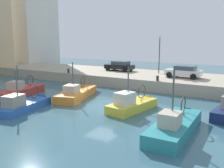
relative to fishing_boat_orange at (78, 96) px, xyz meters
The scene contains 13 objects.
water_surface 3.98m from the fishing_boat_orange, 110.53° to the right, with size 80.00×80.00×0.00m, color #386070.
quay_wall 10.78m from the fishing_boat_orange, 20.27° to the right, with size 9.00×56.00×1.20m, color #ADA08C.
fishing_boat_orange is the anchor object (origin of this frame).
fishing_boat_yellow 6.53m from the fishing_boat_orange, 99.24° to the right, with size 5.61×2.67×4.23m.
fishing_boat_red 5.68m from the fishing_boat_orange, 112.05° to the left, with size 6.47×2.84×3.88m.
fishing_boat_blue 5.36m from the fishing_boat_orange, 168.84° to the left, with size 5.92×2.57×3.94m.
fishing_boat_teal 11.39m from the fishing_boat_orange, 110.86° to the right, with size 6.89×2.12×4.68m.
parked_car_white 12.29m from the fishing_boat_orange, 37.98° to the right, with size 2.07×3.95×1.36m.
parked_car_black 11.61m from the fishing_boat_orange, ahead, with size 2.02×3.99×1.32m.
mooring_bollard_mid 8.38m from the fishing_boat_orange, 43.91° to the right, with size 0.28×0.28×0.55m, color #2D2D33.
mooring_bollard_north 8.76m from the fishing_boat_orange, 46.48° to the left, with size 0.28×0.28×0.55m, color #2D2D33.
quay_streetlamp 12.97m from the fishing_boat_orange, 18.20° to the right, with size 0.36×0.36×4.83m.
waterfront_building_central 30.26m from the fishing_boat_orange, 57.03° to the left, with size 8.29×8.30×17.88m.
Camera 1 is at (-16.64, -10.69, 5.44)m, focal length 39.24 mm.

